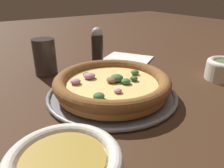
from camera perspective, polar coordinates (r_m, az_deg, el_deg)
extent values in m
plane|color=#3D2616|center=(0.52, 0.00, -2.98)|extent=(3.00, 3.00, 0.00)
cylinder|color=gray|center=(0.52, 0.00, -2.70)|extent=(0.30, 0.30, 0.01)
torus|color=gray|center=(0.52, 0.00, -2.42)|extent=(0.31, 0.31, 0.01)
cylinder|color=#BC7F42|center=(0.51, 0.00, -0.99)|extent=(0.25, 0.25, 0.02)
torus|color=brown|center=(0.51, 0.00, 0.70)|extent=(0.27, 0.27, 0.03)
cylinder|color=#A32D19|center=(0.51, 0.00, 0.14)|extent=(0.22, 0.22, 0.00)
cylinder|color=#EAC670|center=(0.51, 0.00, 0.37)|extent=(0.21, 0.21, 0.00)
ellipsoid|color=brown|center=(0.51, 0.00, 1.09)|extent=(0.03, 0.03, 0.01)
ellipsoid|color=#3D6B38|center=(0.54, -6.62, 2.54)|extent=(0.03, 0.03, 0.01)
ellipsoid|color=#3D6B38|center=(0.50, 3.63, 0.71)|extent=(0.03, 0.03, 0.01)
ellipsoid|color=#C17FA3|center=(0.51, 0.76, 1.49)|extent=(0.02, 0.02, 0.01)
ellipsoid|color=#C17FA3|center=(0.50, -9.53, 0.70)|extent=(0.03, 0.03, 0.01)
ellipsoid|color=#C17FA3|center=(0.46, 1.55, -1.75)|extent=(0.02, 0.02, 0.01)
ellipsoid|color=#3D6B38|center=(0.51, 1.11, 1.69)|extent=(0.04, 0.04, 0.02)
ellipsoid|color=#3D6B38|center=(0.55, 5.98, 3.07)|extent=(0.03, 0.03, 0.01)
ellipsoid|color=#3D6B38|center=(0.43, -3.46, -3.16)|extent=(0.03, 0.03, 0.01)
ellipsoid|color=#3D6B38|center=(0.52, 5.73, 1.45)|extent=(0.03, 0.03, 0.01)
ellipsoid|color=#C17FA3|center=(0.53, -5.92, 2.19)|extent=(0.04, 0.04, 0.01)
torus|color=silver|center=(0.29, -12.60, -19.03)|extent=(0.15, 0.15, 0.02)
cylinder|color=olive|center=(0.29, -12.64, -18.73)|extent=(0.11, 0.11, 0.00)
cylinder|color=#383333|center=(0.66, -17.13, 6.73)|extent=(0.06, 0.06, 0.11)
cube|color=white|center=(0.79, 4.15, 6.76)|extent=(0.20, 0.19, 0.01)
cube|color=#B7B7BC|center=(0.79, 5.11, 6.55)|extent=(0.08, 0.11, 0.00)
cube|color=#B7B7BC|center=(0.79, -1.25, 6.58)|extent=(0.04, 0.05, 0.00)
cylinder|color=black|center=(0.75, -3.86, 9.07)|extent=(0.04, 0.04, 0.09)
sphere|color=#B2B2B7|center=(0.73, -3.98, 13.24)|extent=(0.04, 0.04, 0.04)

